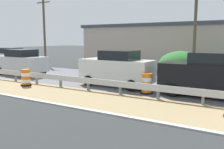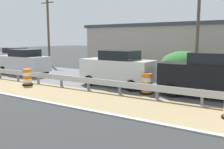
{
  "view_description": "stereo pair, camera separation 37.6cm",
  "coord_description": "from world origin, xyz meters",
  "px_view_note": "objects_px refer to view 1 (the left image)",
  "views": [
    {
      "loc": [
        -8.98,
        2.87,
        2.85
      ],
      "look_at": [
        2.53,
        9.58,
        0.91
      ],
      "focal_mm": 38.72,
      "sensor_mm": 36.0,
      "label": 1
    },
    {
      "loc": [
        -8.78,
        2.55,
        2.85
      ],
      "look_at": [
        2.53,
        9.58,
        0.91
      ],
      "focal_mm": 38.72,
      "sensor_mm": 36.0,
      "label": 2
    }
  ],
  "objects_px": {
    "utility_pole_near": "(196,18)",
    "utility_pole_mid": "(44,31)",
    "car_lead_near_lane": "(117,68)",
    "car_distant_b": "(209,75)",
    "traffic_barrel_mid": "(26,78)",
    "traffic_barrel_close": "(147,84)",
    "car_trailing_far_lane": "(21,62)",
    "car_trailing_near_lane": "(12,57)"
  },
  "relations": [
    {
      "from": "traffic_barrel_close",
      "to": "car_distant_b",
      "type": "xyz_separation_m",
      "value": [
        0.91,
        -2.91,
        0.62
      ]
    },
    {
      "from": "traffic_barrel_mid",
      "to": "car_trailing_near_lane",
      "type": "height_order",
      "value": "car_trailing_near_lane"
    },
    {
      "from": "traffic_barrel_close",
      "to": "car_distant_b",
      "type": "height_order",
      "value": "car_distant_b"
    },
    {
      "from": "car_distant_b",
      "to": "utility_pole_near",
      "type": "xyz_separation_m",
      "value": [
        6.88,
        2.17,
        3.38
      ]
    },
    {
      "from": "car_trailing_near_lane",
      "to": "car_trailing_far_lane",
      "type": "distance_m",
      "value": 6.35
    },
    {
      "from": "traffic_barrel_mid",
      "to": "car_lead_near_lane",
      "type": "bearing_deg",
      "value": -60.55
    },
    {
      "from": "car_trailing_far_lane",
      "to": "car_distant_b",
      "type": "bearing_deg",
      "value": -179.84
    },
    {
      "from": "car_lead_near_lane",
      "to": "car_trailing_far_lane",
      "type": "height_order",
      "value": "car_lead_near_lane"
    },
    {
      "from": "car_distant_b",
      "to": "utility_pole_mid",
      "type": "xyz_separation_m",
      "value": [
        6.93,
        18.27,
        2.71
      ]
    },
    {
      "from": "traffic_barrel_close",
      "to": "utility_pole_near",
      "type": "relative_size",
      "value": 0.13
    },
    {
      "from": "traffic_barrel_close",
      "to": "utility_pole_mid",
      "type": "bearing_deg",
      "value": 62.98
    },
    {
      "from": "traffic_barrel_mid",
      "to": "car_lead_near_lane",
      "type": "relative_size",
      "value": 0.22
    },
    {
      "from": "car_trailing_far_lane",
      "to": "utility_pole_mid",
      "type": "distance_m",
      "value": 8.03
    },
    {
      "from": "traffic_barrel_close",
      "to": "car_trailing_far_lane",
      "type": "relative_size",
      "value": 0.23
    },
    {
      "from": "car_trailing_near_lane",
      "to": "car_lead_near_lane",
      "type": "bearing_deg",
      "value": -11.87
    },
    {
      "from": "car_lead_near_lane",
      "to": "traffic_barrel_close",
      "type": "bearing_deg",
      "value": 157.83
    },
    {
      "from": "car_lead_near_lane",
      "to": "utility_pole_mid",
      "type": "xyz_separation_m",
      "value": [
        6.79,
        12.97,
        2.72
      ]
    },
    {
      "from": "car_lead_near_lane",
      "to": "traffic_barrel_mid",
      "type": "bearing_deg",
      "value": 30.94
    },
    {
      "from": "traffic_barrel_mid",
      "to": "car_lead_near_lane",
      "type": "distance_m",
      "value": 5.68
    },
    {
      "from": "car_lead_near_lane",
      "to": "car_trailing_near_lane",
      "type": "xyz_separation_m",
      "value": [
        3.6,
        14.55,
        -0.11
      ]
    },
    {
      "from": "car_distant_b",
      "to": "utility_pole_near",
      "type": "distance_m",
      "value": 7.97
    },
    {
      "from": "car_trailing_near_lane",
      "to": "utility_pole_mid",
      "type": "height_order",
      "value": "utility_pole_mid"
    },
    {
      "from": "traffic_barrel_mid",
      "to": "utility_pole_mid",
      "type": "relative_size",
      "value": 0.14
    },
    {
      "from": "car_lead_near_lane",
      "to": "car_trailing_near_lane",
      "type": "bearing_deg",
      "value": -12.39
    },
    {
      "from": "utility_pole_mid",
      "to": "car_trailing_far_lane",
      "type": "bearing_deg",
      "value": -149.23
    },
    {
      "from": "car_lead_near_lane",
      "to": "car_distant_b",
      "type": "relative_size",
      "value": 0.97
    },
    {
      "from": "traffic_barrel_mid",
      "to": "utility_pole_mid",
      "type": "bearing_deg",
      "value": 40.1
    },
    {
      "from": "car_trailing_far_lane",
      "to": "utility_pole_mid",
      "type": "xyz_separation_m",
      "value": [
        6.47,
        3.85,
        2.79
      ]
    },
    {
      "from": "car_trailing_far_lane",
      "to": "car_distant_b",
      "type": "xyz_separation_m",
      "value": [
        -0.46,
        -14.42,
        0.08
      ]
    },
    {
      "from": "car_trailing_near_lane",
      "to": "traffic_barrel_mid",
      "type": "bearing_deg",
      "value": -31.48
    },
    {
      "from": "traffic_barrel_mid",
      "to": "car_lead_near_lane",
      "type": "height_order",
      "value": "car_lead_near_lane"
    },
    {
      "from": "car_trailing_far_lane",
      "to": "utility_pole_near",
      "type": "height_order",
      "value": "utility_pole_near"
    },
    {
      "from": "car_distant_b",
      "to": "car_lead_near_lane",
      "type": "bearing_deg",
      "value": -2.82
    },
    {
      "from": "car_lead_near_lane",
      "to": "utility_pole_mid",
      "type": "distance_m",
      "value": 14.89
    },
    {
      "from": "car_distant_b",
      "to": "traffic_barrel_mid",
      "type": "bearing_deg",
      "value": 13.17
    },
    {
      "from": "traffic_barrel_mid",
      "to": "utility_pole_mid",
      "type": "height_order",
      "value": "utility_pole_mid"
    },
    {
      "from": "traffic_barrel_close",
      "to": "car_trailing_far_lane",
      "type": "distance_m",
      "value": 11.61
    },
    {
      "from": "traffic_barrel_mid",
      "to": "car_distant_b",
      "type": "height_order",
      "value": "car_distant_b"
    },
    {
      "from": "utility_pole_near",
      "to": "utility_pole_mid",
      "type": "xyz_separation_m",
      "value": [
        0.04,
        16.1,
        -0.67
      ]
    },
    {
      "from": "traffic_barrel_close",
      "to": "car_trailing_far_lane",
      "type": "xyz_separation_m",
      "value": [
        1.37,
        11.51,
        0.54
      ]
    },
    {
      "from": "utility_pole_near",
      "to": "utility_pole_mid",
      "type": "bearing_deg",
      "value": 89.85
    },
    {
      "from": "utility_pole_mid",
      "to": "traffic_barrel_close",
      "type": "bearing_deg",
      "value": -117.02
    }
  ]
}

